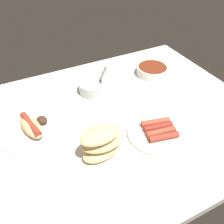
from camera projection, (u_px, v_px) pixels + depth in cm
name	position (u px, v px, depth cm)	size (l,w,h in cm)	color
ground_plane	(109.00, 123.00, 97.71)	(120.00, 90.00, 3.00)	silver
plate_sausages	(159.00, 132.00, 90.48)	(23.39, 23.39, 3.37)	white
plate_hotdog_assembled	(32.00, 129.00, 90.33)	(22.87, 22.87, 5.61)	white
bowl_coleslaw	(95.00, 86.00, 109.51)	(13.69, 13.69, 15.27)	silver
bowl_chili	(152.00, 70.00, 121.13)	(15.18, 15.18, 4.27)	white
bread_stack	(101.00, 143.00, 80.24)	(14.98, 10.26, 10.80)	#E5C689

